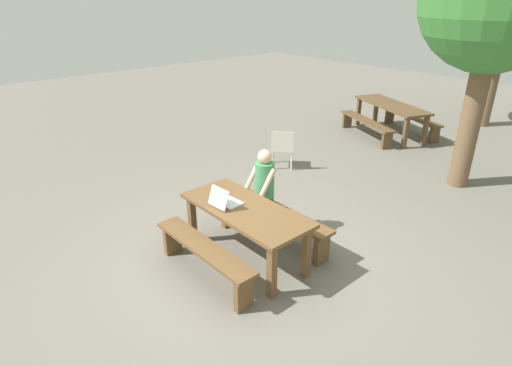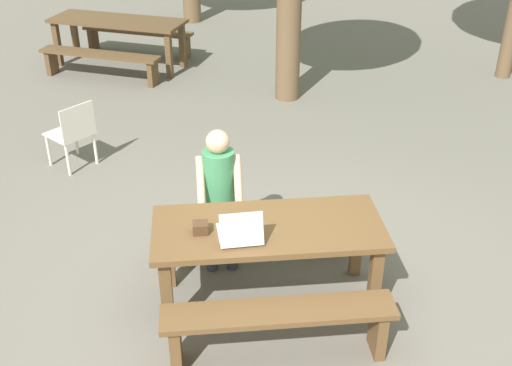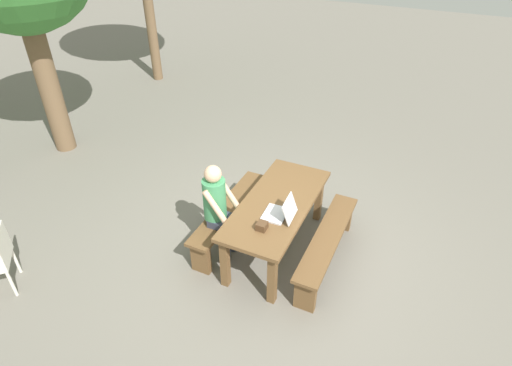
{
  "view_description": "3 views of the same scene",
  "coord_description": "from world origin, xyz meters",
  "px_view_note": "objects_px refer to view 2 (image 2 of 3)",
  "views": [
    {
      "loc": [
        3.63,
        -3.04,
        3.27
      ],
      "look_at": [
        -0.07,
        0.25,
        1.0
      ],
      "focal_mm": 29.38,
      "sensor_mm": 36.0,
      "label": 1
    },
    {
      "loc": [
        -0.52,
        -4.12,
        3.5
      ],
      "look_at": [
        -0.07,
        0.25,
        1.0
      ],
      "focal_mm": 44.34,
      "sensor_mm": 36.0,
      "label": 2
    },
    {
      "loc": [
        -3.78,
        -1.48,
        3.84
      ],
      "look_at": [
        -0.07,
        0.25,
        1.0
      ],
      "focal_mm": 29.57,
      "sensor_mm": 36.0,
      "label": 3
    }
  ],
  "objects_px": {
    "small_pouch": "(201,228)",
    "person_seated": "(219,189)",
    "picnic_table_mid": "(118,26)",
    "laptop": "(240,231)",
    "picnic_table_front": "(268,238)",
    "plastic_chair": "(73,133)"
  },
  "relations": [
    {
      "from": "small_pouch",
      "to": "picnic_table_mid",
      "type": "xyz_separation_m",
      "value": [
        -1.18,
        6.18,
        -0.13
      ]
    },
    {
      "from": "laptop",
      "to": "small_pouch",
      "type": "height_order",
      "value": "laptop"
    },
    {
      "from": "person_seated",
      "to": "picnic_table_front",
      "type": "bearing_deg",
      "value": -60.47
    },
    {
      "from": "small_pouch",
      "to": "plastic_chair",
      "type": "bearing_deg",
      "value": 117.89
    },
    {
      "from": "small_pouch",
      "to": "person_seated",
      "type": "bearing_deg",
      "value": 74.95
    },
    {
      "from": "laptop",
      "to": "picnic_table_mid",
      "type": "relative_size",
      "value": 0.16
    },
    {
      "from": "picnic_table_mid",
      "to": "small_pouch",
      "type": "bearing_deg",
      "value": -56.49
    },
    {
      "from": "person_seated",
      "to": "picnic_table_mid",
      "type": "relative_size",
      "value": 0.56
    },
    {
      "from": "plastic_chair",
      "to": "picnic_table_mid",
      "type": "xyz_separation_m",
      "value": [
        0.22,
        3.52,
        0.23
      ]
    },
    {
      "from": "small_pouch",
      "to": "person_seated",
      "type": "relative_size",
      "value": 0.09
    },
    {
      "from": "picnic_table_front",
      "to": "person_seated",
      "type": "relative_size",
      "value": 1.42
    },
    {
      "from": "plastic_chair",
      "to": "small_pouch",
      "type": "bearing_deg",
      "value": 74.1
    },
    {
      "from": "picnic_table_front",
      "to": "picnic_table_mid",
      "type": "xyz_separation_m",
      "value": [
        -1.71,
        6.14,
        0.03
      ]
    },
    {
      "from": "picnic_table_front",
      "to": "small_pouch",
      "type": "distance_m",
      "value": 0.56
    },
    {
      "from": "person_seated",
      "to": "laptop",
      "type": "bearing_deg",
      "value": -81.22
    },
    {
      "from": "laptop",
      "to": "plastic_chair",
      "type": "bearing_deg",
      "value": -61.59
    },
    {
      "from": "picnic_table_front",
      "to": "picnic_table_mid",
      "type": "distance_m",
      "value": 6.37
    },
    {
      "from": "person_seated",
      "to": "picnic_table_mid",
      "type": "height_order",
      "value": "person_seated"
    },
    {
      "from": "small_pouch",
      "to": "picnic_table_mid",
      "type": "relative_size",
      "value": 0.05
    },
    {
      "from": "picnic_table_mid",
      "to": "laptop",
      "type": "bearing_deg",
      "value": -54.08
    },
    {
      "from": "picnic_table_mid",
      "to": "person_seated",
      "type": "bearing_deg",
      "value": -53.47
    },
    {
      "from": "plastic_chair",
      "to": "picnic_table_front",
      "type": "bearing_deg",
      "value": 82.72
    }
  ]
}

